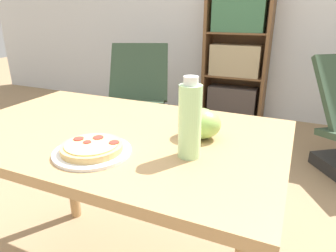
# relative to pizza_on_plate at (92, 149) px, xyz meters

# --- Properties ---
(wall_back) EXTENTS (8.00, 0.05, 2.60)m
(wall_back) POSITION_rel_pizza_on_plate_xyz_m (-0.02, 2.94, 0.51)
(wall_back) COLOR silver
(wall_back) RESTS_ON ground_plane
(dining_table) EXTENTS (1.23, 0.76, 0.78)m
(dining_table) POSITION_rel_pizza_on_plate_xyz_m (-0.04, 0.19, -0.13)
(dining_table) COLOR tan
(dining_table) RESTS_ON ground_plane
(pizza_on_plate) EXTENTS (0.24, 0.24, 0.04)m
(pizza_on_plate) POSITION_rel_pizza_on_plate_xyz_m (0.00, 0.00, 0.00)
(pizza_on_plate) COLOR white
(pizza_on_plate) RESTS_ON dining_table
(grape_bunch) EXTENTS (0.15, 0.13, 0.11)m
(grape_bunch) POSITION_rel_pizza_on_plate_xyz_m (0.27, 0.25, 0.04)
(grape_bunch) COLOR #93BC5B
(grape_bunch) RESTS_ON dining_table
(drink_bottle) EXTENTS (0.07, 0.07, 0.25)m
(drink_bottle) POSITION_rel_pizza_on_plate_xyz_m (0.28, 0.11, 0.10)
(drink_bottle) COLOR #B7EAA3
(drink_bottle) RESTS_ON dining_table
(lounge_chair_near) EXTENTS (0.81, 0.93, 0.88)m
(lounge_chair_near) POSITION_rel_pizza_on_plate_xyz_m (-0.91, 1.88, -0.51)
(lounge_chair_near) COLOR black
(lounge_chair_near) RESTS_ON ground_plane
(bookshelf) EXTENTS (0.71, 0.30, 1.47)m
(bookshelf) POSITION_rel_pizza_on_plate_xyz_m (-0.13, 2.76, -0.10)
(bookshelf) COLOR brown
(bookshelf) RESTS_ON ground_plane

